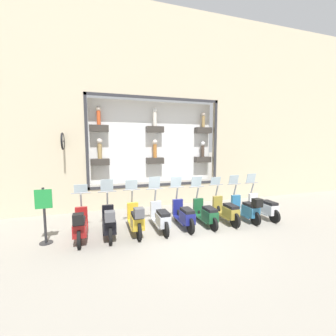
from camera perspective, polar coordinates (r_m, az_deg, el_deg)
name	(u,v)px	position (r m, az deg, el deg)	size (l,w,h in m)	color
ground_plane	(184,234)	(7.50, 4.17, -16.28)	(120.00, 120.00, 0.00)	gray
building_facade	(155,107)	(10.49, -3.24, 15.26)	(1.25, 36.00, 8.84)	beige
scooter_white_0	(264,207)	(9.53, 23.16, -9.12)	(1.80, 0.61, 1.64)	black
scooter_teal_1	(247,209)	(8.97, 19.38, -9.69)	(1.80, 0.61, 1.61)	black
scooter_olive_2	(226,211)	(8.57, 14.61, -10.49)	(1.80, 0.61, 1.57)	black
scooter_green_3	(206,213)	(8.17, 9.61, -11.32)	(1.79, 0.60, 1.62)	black
scooter_navy_4	(184,215)	(7.84, 4.09, -11.85)	(1.80, 0.61, 1.67)	black
scooter_silver_5	(161,218)	(7.59, -1.86, -12.50)	(1.80, 0.60, 1.69)	black
scooter_yellow_6	(136,219)	(7.35, -8.11, -12.77)	(1.81, 0.60, 1.62)	black
scooter_black_7	(109,222)	(7.27, -14.72, -13.20)	(1.80, 0.61, 1.68)	black
scooter_red_8	(80,225)	(7.28, -21.42, -13.41)	(1.80, 0.61, 1.55)	black
shop_sign_post	(44,214)	(7.42, -28.89, -10.12)	(0.36, 0.45, 1.63)	#232326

